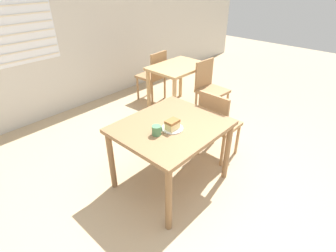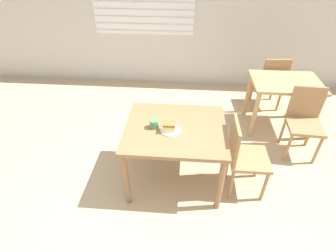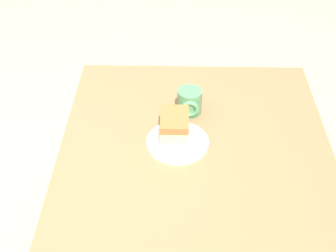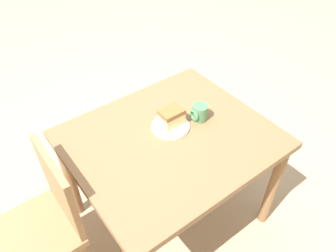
{
  "view_description": "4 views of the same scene",
  "coord_description": "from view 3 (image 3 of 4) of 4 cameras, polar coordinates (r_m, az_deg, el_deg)",
  "views": [
    {
      "loc": [
        -1.59,
        -0.86,
        2.02
      ],
      "look_at": [
        -0.04,
        0.56,
        0.76
      ],
      "focal_mm": 28.0,
      "sensor_mm": 36.0,
      "label": 1
    },
    {
      "loc": [
        0.13,
        -1.54,
        2.33
      ],
      "look_at": [
        -0.03,
        0.54,
        0.78
      ],
      "focal_mm": 28.0,
      "sensor_mm": 36.0,
      "label": 2
    },
    {
      "loc": [
        1.14,
        0.53,
        1.76
      ],
      "look_at": [
        -0.0,
        0.5,
        0.8
      ],
      "focal_mm": 50.0,
      "sensor_mm": 36.0,
      "label": 3
    },
    {
      "loc": [
        0.79,
        1.56,
        1.92
      ],
      "look_at": [
        0.03,
        0.55,
        0.76
      ],
      "focal_mm": 35.0,
      "sensor_mm": 36.0,
      "label": 4
    }
  ],
  "objects": [
    {
      "name": "plate",
      "position": [
        1.54,
        1.17,
        -2.0
      ],
      "size": [
        0.2,
        0.2,
        0.01
      ],
      "color": "white",
      "rests_on": "dining_table_near"
    },
    {
      "name": "dining_table_near",
      "position": [
        1.58,
        3.28,
        -5.92
      ],
      "size": [
        1.03,
        0.89,
        0.72
      ],
      "color": "olive",
      "rests_on": "ground_plane"
    },
    {
      "name": "coffee_mug",
      "position": [
        1.64,
        2.65,
        2.92
      ],
      "size": [
        0.09,
        0.09,
        0.09
      ],
      "color": "#4C8456",
      "rests_on": "dining_table_near"
    },
    {
      "name": "cake_slice",
      "position": [
        1.51,
        0.79,
        -0.16
      ],
      "size": [
        0.12,
        0.09,
        0.09
      ],
      "color": "#E5CC89",
      "rests_on": "plate"
    }
  ]
}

